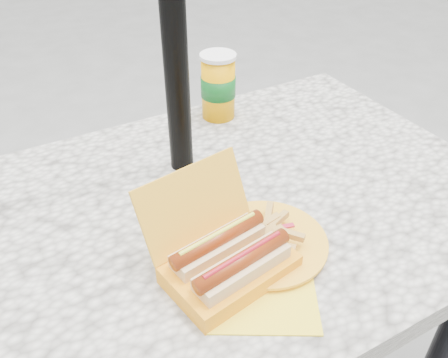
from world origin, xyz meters
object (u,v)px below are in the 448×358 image
umbrella_pole (172,6)px  soda_cup (218,86)px  hotdog_box (227,259)px  fries_plate (264,244)px

umbrella_pole → soda_cup: (0.18, 0.16, -0.26)m
umbrella_pole → soda_cup: bearing=41.6°
hotdog_box → fries_plate: size_ratio=0.75×
umbrella_pole → soda_cup: umbrella_pole is taller
umbrella_pole → hotdog_box: bearing=-102.3°
hotdog_box → fries_plate: 0.09m
hotdog_box → fries_plate: bearing=3.0°
soda_cup → umbrella_pole: bearing=-138.4°
hotdog_box → soda_cup: (0.25, 0.49, 0.05)m
umbrella_pole → hotdog_box: (-0.07, -0.33, -0.31)m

